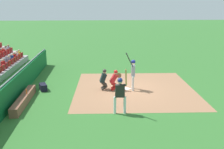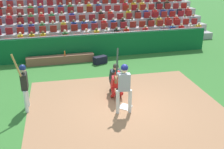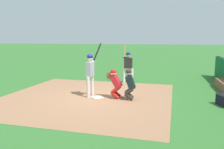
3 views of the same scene
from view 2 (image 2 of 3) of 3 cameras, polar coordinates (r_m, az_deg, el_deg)
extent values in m
plane|color=#316A2B|center=(10.21, 2.81, -6.95)|extent=(160.00, 160.00, 0.00)
cube|color=#9A6B4C|center=(9.80, 3.68, -8.30)|extent=(7.56, 7.51, 0.01)
cube|color=white|center=(10.21, 2.81, -6.87)|extent=(0.62, 0.62, 0.02)
cylinder|color=silver|center=(9.68, 3.84, -5.71)|extent=(0.14, 0.14, 0.89)
cylinder|color=silver|center=(9.61, 1.24, -5.88)|extent=(0.14, 0.14, 0.89)
cube|color=#9297A5|center=(9.32, 2.63, -1.65)|extent=(0.43, 0.27, 0.63)
sphere|color=beige|center=(9.14, 2.68, 1.06)|extent=(0.23, 0.23, 0.23)
sphere|color=navy|center=(9.11, 2.68, 1.43)|extent=(0.26, 0.26, 0.26)
cylinder|color=#9297A5|center=(9.21, 2.33, 0.11)|extent=(0.45, 0.19, 0.14)
cylinder|color=#9297A5|center=(9.19, 1.33, 0.06)|extent=(0.17, 0.16, 0.13)
cylinder|color=black|center=(9.25, 1.12, 2.97)|extent=(0.22, 0.46, 0.81)
sphere|color=black|center=(9.19, 1.00, 0.25)|extent=(0.06, 0.06, 0.06)
cylinder|color=#B41916|center=(10.82, 1.86, -4.28)|extent=(0.15, 0.39, 0.34)
cylinder|color=#B41916|center=(10.72, 1.87, -3.23)|extent=(0.15, 0.39, 0.33)
cylinder|color=#B41916|center=(10.75, 0.20, -4.45)|extent=(0.15, 0.39, 0.34)
cylinder|color=#B41916|center=(10.65, 0.20, -3.39)|extent=(0.15, 0.39, 0.33)
cube|color=red|center=(10.56, 1.03, -1.56)|extent=(0.44, 0.49, 0.60)
cube|color=#B41916|center=(10.45, 1.18, -1.81)|extent=(0.39, 0.28, 0.43)
sphere|color=beige|center=(10.30, 1.22, -0.07)|extent=(0.22, 0.22, 0.22)
cube|color=black|center=(10.30, 1.22, -0.07)|extent=(0.20, 0.14, 0.19)
sphere|color=#B41916|center=(10.28, 1.22, 0.24)|extent=(0.24, 0.24, 0.24)
cylinder|color=brown|center=(10.16, 0.80, -1.14)|extent=(0.08, 0.30, 0.30)
cylinder|color=red|center=(10.34, 0.41, -1.14)|extent=(0.14, 0.40, 0.22)
cylinder|color=#2B2520|center=(11.36, 1.50, -2.92)|extent=(0.16, 0.39, 0.34)
cylinder|color=#2B2520|center=(11.27, 1.51, -1.91)|extent=(0.16, 0.39, 0.33)
cylinder|color=#2B2520|center=(11.27, -0.04, -3.13)|extent=(0.16, 0.39, 0.34)
cylinder|color=#2B2520|center=(11.18, -0.04, -2.11)|extent=(0.16, 0.39, 0.33)
cube|color=black|center=(11.13, 0.65, -0.17)|extent=(0.44, 0.44, 0.60)
cube|color=#2B2520|center=(11.02, 0.86, -0.40)|extent=(0.39, 0.23, 0.45)
sphere|color=#CDA98A|center=(10.91, 0.82, 1.45)|extent=(0.22, 0.22, 0.22)
cube|color=black|center=(10.91, 0.82, 1.45)|extent=(0.20, 0.12, 0.20)
sphere|color=#2B2520|center=(10.89, 0.82, 1.75)|extent=(0.24, 0.24, 0.24)
cube|color=#0C5628|center=(15.55, -3.92, 6.03)|extent=(14.07, 0.24, 1.34)
cylinder|color=gray|center=(15.37, -3.99, 8.57)|extent=(14.07, 0.07, 0.07)
cube|color=brown|center=(14.94, -10.86, 3.19)|extent=(3.64, 0.40, 0.44)
cylinder|color=#D05421|center=(14.75, -10.03, 4.45)|extent=(0.07, 0.07, 0.27)
cube|color=black|center=(14.65, -2.54, 3.12)|extent=(0.82, 0.61, 0.40)
cylinder|color=silver|center=(10.58, -17.62, -4.41)|extent=(0.14, 0.14, 0.84)
cylinder|color=silver|center=(10.16, -17.82, -5.56)|extent=(0.14, 0.14, 0.84)
cube|color=black|center=(10.08, -18.18, -1.35)|extent=(0.24, 0.45, 0.59)
sphere|color=beige|center=(9.92, -18.48, 1.01)|extent=(0.22, 0.22, 0.22)
sphere|color=navy|center=(9.90, -18.53, 1.33)|extent=(0.24, 0.24, 0.24)
cylinder|color=black|center=(9.93, -18.54, 0.02)|extent=(0.16, 0.48, 0.14)
cylinder|color=black|center=(9.77, -18.63, -0.36)|extent=(0.15, 0.18, 0.13)
cylinder|color=#BC884A|center=(9.62, -19.73, 1.82)|extent=(0.29, 0.13, 0.81)
sphere|color=black|center=(9.71, -18.83, -0.35)|extent=(0.06, 0.06, 0.06)
cube|color=#9B9699|center=(17.98, -5.36, 6.73)|extent=(18.39, 0.89, 0.46)
cube|color=maroon|center=(20.71, 18.22, 9.03)|extent=(0.44, 0.10, 0.42)
cube|color=gold|center=(20.89, 17.90, 9.31)|extent=(0.32, 0.22, 0.52)
sphere|color=#CEA78C|center=(20.82, 18.01, 10.27)|extent=(0.19, 0.19, 0.19)
cube|color=maroon|center=(20.35, 16.55, 9.00)|extent=(0.44, 0.10, 0.42)
cube|color=silver|center=(20.53, 16.24, 9.29)|extent=(0.32, 0.22, 0.52)
sphere|color=beige|center=(20.46, 16.35, 10.27)|extent=(0.19, 0.19, 0.19)
cube|color=maroon|center=(20.01, 14.82, 8.97)|extent=(0.44, 0.10, 0.42)
cube|color=red|center=(20.19, 14.52, 9.26)|extent=(0.32, 0.22, 0.52)
sphere|color=#D9A980|center=(20.12, 14.62, 10.26)|extent=(0.19, 0.19, 0.19)
cube|color=maroon|center=(19.68, 13.04, 8.92)|extent=(0.44, 0.10, 0.42)
cube|color=navy|center=(19.87, 12.75, 9.22)|extent=(0.32, 0.22, 0.52)
sphere|color=beige|center=(19.80, 12.83, 10.23)|extent=(0.19, 0.19, 0.19)
cube|color=maroon|center=(19.38, 11.20, 8.87)|extent=(0.44, 0.10, 0.42)
cube|color=gray|center=(19.57, 10.92, 9.17)|extent=(0.32, 0.22, 0.52)
sphere|color=tan|center=(19.50, 10.99, 10.20)|extent=(0.19, 0.19, 0.19)
cube|color=maroon|center=(19.09, 9.30, 8.80)|extent=(0.44, 0.10, 0.42)
cube|color=maroon|center=(18.83, 7.34, 8.73)|extent=(0.44, 0.10, 0.42)
cube|color=red|center=(19.03, 7.09, 9.04)|extent=(0.32, 0.22, 0.52)
sphere|color=#DBAA89|center=(18.95, 7.14, 10.10)|extent=(0.19, 0.19, 0.19)
cube|color=maroon|center=(18.59, 5.34, 8.64)|extent=(0.44, 0.10, 0.42)
cube|color=maroon|center=(18.37, 3.29, 8.54)|extent=(0.44, 0.10, 0.42)
cube|color=red|center=(18.58, 3.07, 8.85)|extent=(0.32, 0.22, 0.52)
sphere|color=#9F774F|center=(18.50, 3.09, 9.94)|extent=(0.19, 0.19, 0.19)
cube|color=maroon|center=(18.18, 1.19, 8.42)|extent=(0.44, 0.10, 0.42)
cube|color=black|center=(18.38, 0.99, 8.74)|extent=(0.32, 0.22, 0.52)
sphere|color=brown|center=(18.30, 1.00, 9.84)|extent=(0.19, 0.19, 0.19)
cube|color=maroon|center=(18.01, -0.95, 8.29)|extent=(0.44, 0.10, 0.42)
cube|color=silver|center=(18.22, -1.13, 8.61)|extent=(0.32, 0.22, 0.52)
sphere|color=tan|center=(18.14, -1.14, 9.72)|extent=(0.19, 0.19, 0.19)
cube|color=maroon|center=(17.86, -3.13, 8.15)|extent=(0.44, 0.10, 0.42)
cube|color=gold|center=(18.07, -3.28, 8.47)|extent=(0.32, 0.22, 0.52)
sphere|color=brown|center=(17.99, -3.31, 9.59)|extent=(0.19, 0.19, 0.19)
cube|color=maroon|center=(17.74, -5.34, 7.99)|extent=(0.44, 0.10, 0.42)
cube|color=silver|center=(17.95, -5.47, 8.32)|extent=(0.32, 0.22, 0.52)
sphere|color=tan|center=(17.87, -5.51, 9.44)|extent=(0.19, 0.19, 0.19)
cube|color=maroon|center=(17.65, -7.57, 7.82)|extent=(0.44, 0.10, 0.42)
cube|color=maroon|center=(17.58, -9.82, 7.64)|extent=(0.44, 0.10, 0.42)
cube|color=#30703A|center=(17.80, -9.90, 7.97)|extent=(0.32, 0.22, 0.52)
sphere|color=beige|center=(17.72, -9.98, 9.10)|extent=(0.19, 0.19, 0.19)
cube|color=maroon|center=(17.55, -12.08, 7.44)|extent=(0.44, 0.10, 0.42)
cube|color=maroon|center=(17.53, -14.35, 7.23)|extent=(0.44, 0.10, 0.42)
cube|color=gold|center=(17.75, -14.38, 7.57)|extent=(0.32, 0.22, 0.52)
sphere|color=brown|center=(17.67, -14.49, 8.70)|extent=(0.19, 0.19, 0.19)
cube|color=maroon|center=(17.55, -16.61, 7.01)|extent=(0.44, 0.10, 0.42)
cube|color=gold|center=(17.76, -16.62, 7.35)|extent=(0.32, 0.22, 0.52)
sphere|color=brown|center=(17.68, -16.74, 8.48)|extent=(0.19, 0.19, 0.19)
cube|color=maroon|center=(17.59, -18.87, 6.78)|extent=(0.44, 0.10, 0.42)
cube|color=gold|center=(17.80, -18.85, 7.12)|extent=(0.32, 0.22, 0.52)
sphere|color=beige|center=(17.72, -18.99, 8.24)|extent=(0.19, 0.19, 0.19)
cube|color=maroon|center=(17.66, -21.10, 6.54)|extent=(0.44, 0.10, 0.42)
cube|color=#9B9699|center=(18.77, -5.84, 8.09)|extent=(18.39, 0.89, 0.91)
cube|color=maroon|center=(21.35, 17.11, 10.78)|extent=(0.44, 0.10, 0.42)
cube|color=gray|center=(21.54, 16.80, 11.04)|extent=(0.32, 0.22, 0.52)
sphere|color=#AD7957|center=(21.48, 16.91, 11.98)|extent=(0.19, 0.19, 0.19)
cube|color=maroon|center=(21.01, 15.46, 10.78)|extent=(0.44, 0.10, 0.42)
cube|color=silver|center=(21.20, 15.17, 11.04)|extent=(0.32, 0.22, 0.52)
sphere|color=brown|center=(21.14, 15.26, 12.00)|extent=(0.19, 0.19, 0.19)
cube|color=maroon|center=(20.68, 13.76, 10.77)|extent=(0.44, 0.10, 0.42)
cube|color=red|center=(20.87, 13.48, 11.04)|extent=(0.32, 0.22, 0.52)
sphere|color=beige|center=(20.81, 13.57, 12.01)|extent=(0.19, 0.19, 0.19)
cube|color=maroon|center=(20.36, 12.01, 10.75)|extent=(0.44, 0.10, 0.42)
cube|color=red|center=(20.56, 11.74, 11.02)|extent=(0.32, 0.22, 0.52)
sphere|color=brown|center=(20.50, 11.82, 12.01)|extent=(0.19, 0.19, 0.19)
cube|color=maroon|center=(20.07, 10.21, 10.72)|extent=(0.44, 0.10, 0.42)
cube|color=gold|center=(20.27, 9.94, 10.99)|extent=(0.32, 0.22, 0.52)
sphere|color=brown|center=(20.20, 10.01, 11.99)|extent=(0.19, 0.19, 0.19)
cube|color=maroon|center=(19.79, 8.35, 10.68)|extent=(0.44, 0.10, 0.42)
cube|color=#242B27|center=(20.00, 8.10, 10.95)|extent=(0.32, 0.22, 0.52)
sphere|color=brown|center=(19.93, 8.16, 11.97)|extent=(0.19, 0.19, 0.19)
cube|color=maroon|center=(19.54, 6.45, 10.63)|extent=(0.44, 0.10, 0.42)
cube|color=maroon|center=(19.31, 4.49, 10.56)|extent=(0.44, 0.10, 0.42)
cube|color=white|center=(19.52, 4.28, 10.84)|extent=(0.32, 0.22, 0.52)
sphere|color=brown|center=(19.45, 4.31, 11.88)|extent=(0.19, 0.19, 0.19)
cube|color=maroon|center=(19.10, 2.50, 10.48)|extent=(0.44, 0.10, 0.42)
cube|color=black|center=(19.31, 2.30, 10.76)|extent=(0.32, 0.22, 0.52)
sphere|color=brown|center=(19.24, 2.31, 11.81)|extent=(0.19, 0.19, 0.19)
cube|color=maroon|center=(18.91, 0.46, 10.38)|extent=(0.44, 0.10, 0.42)
cube|color=navy|center=(19.12, 0.28, 10.67)|extent=(0.32, 0.22, 0.52)
sphere|color=#CBA38D|center=(19.06, 0.28, 11.73)|extent=(0.19, 0.19, 0.19)
cube|color=maroon|center=(18.75, -1.61, 10.27)|extent=(0.44, 0.10, 0.42)
cube|color=red|center=(18.96, -1.78, 10.56)|extent=(0.32, 0.22, 0.52)
sphere|color=beige|center=(18.89, -1.79, 11.63)|extent=(0.19, 0.19, 0.19)
cube|color=maroon|center=(18.61, -3.72, 10.14)|extent=(0.44, 0.10, 0.42)
cube|color=navy|center=(18.82, -3.86, 10.43)|extent=(0.32, 0.22, 0.52)
sphere|color=brown|center=(18.76, -3.89, 11.51)|extent=(0.19, 0.19, 0.19)
cube|color=maroon|center=(18.50, -5.85, 10.00)|extent=(0.44, 0.10, 0.42)
cube|color=navy|center=(18.71, -5.97, 10.29)|extent=(0.32, 0.22, 0.52)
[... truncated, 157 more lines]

